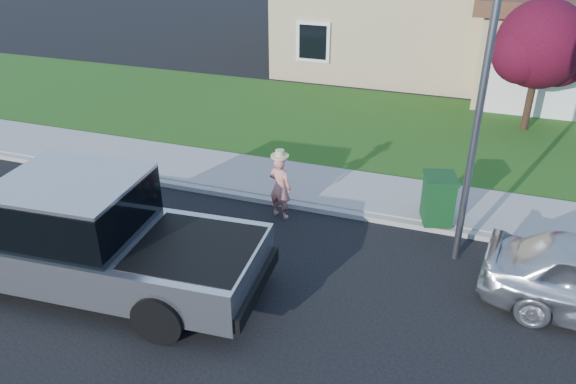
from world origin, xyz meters
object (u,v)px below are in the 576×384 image
(trash_bin, at_px, (438,198))
(street_lamp, at_px, (481,100))
(woman, at_px, (280,186))
(ornamental_tree, at_px, (542,48))
(pickup_truck, at_px, (86,238))

(trash_bin, relative_size, street_lamp, 0.18)
(woman, distance_m, street_lamp, 4.64)
(street_lamp, bearing_deg, ornamental_tree, 82.96)
(pickup_truck, relative_size, woman, 4.08)
(pickup_truck, bearing_deg, trash_bin, 32.11)
(pickup_truck, relative_size, trash_bin, 6.20)
(woman, bearing_deg, street_lamp, -173.76)
(woman, xyz_separation_m, ornamental_tree, (5.36, 7.30, 1.80))
(ornamental_tree, distance_m, street_lamp, 7.94)
(trash_bin, height_order, street_lamp, street_lamp)
(ornamental_tree, height_order, trash_bin, ornamental_tree)
(pickup_truck, height_order, trash_bin, pickup_truck)
(pickup_truck, bearing_deg, street_lamp, 21.86)
(street_lamp, bearing_deg, woman, 177.02)
(woman, height_order, ornamental_tree, ornamental_tree)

